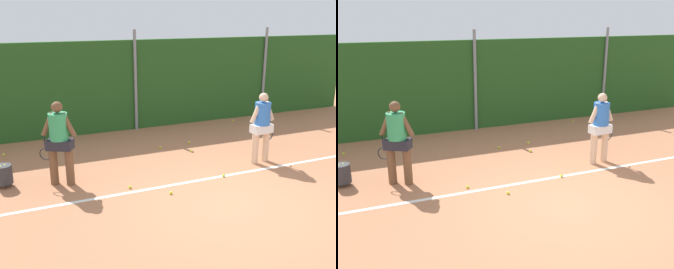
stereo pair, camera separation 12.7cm
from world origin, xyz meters
The scene contains 19 objects.
ground_plane centered at (0.00, 1.73, 0.00)m, with size 26.10×26.10×0.00m, color #B2704C.
hedge_fence_backdrop centered at (0.00, 5.89, 1.42)m, with size 16.96×0.25×2.85m, color #23511E.
fence_post_center centered at (0.00, 5.72, 1.58)m, with size 0.10×0.10×3.17m, color gray.
fence_post_right centered at (4.89, 5.72, 1.58)m, with size 0.10×0.10×3.17m, color gray.
court_baseline_paint centered at (0.00, 1.22, 0.00)m, with size 12.40×0.10×0.01m, color white.
player_foreground_near centered at (1.93, 1.67, 1.00)m, with size 0.81×0.38×1.79m.
player_midcourt centered at (-2.90, 2.22, 1.05)m, with size 0.79×0.54×1.87m.
ball_hopper centered at (-4.08, 2.57, 0.29)m, with size 0.36×0.36×0.51m.
tennis_ball_0 centered at (-4.19, 3.14, 0.03)m, with size 0.07×0.07×0.07m, color #CCDB33.
tennis_ball_1 centered at (-4.06, 4.70, 0.03)m, with size 0.07×0.07×0.07m, color #CCDB33.
tennis_ball_2 centered at (-0.02, 3.61, 0.03)m, with size 0.07×0.07×0.07m, color #CCDB33.
tennis_ball_3 centered at (-2.49, 4.48, 0.03)m, with size 0.07×0.07×0.07m, color #CCDB33.
tennis_ball_4 centered at (0.60, 1.18, 0.03)m, with size 0.07×0.07×0.07m, color #CCDB33.
tennis_ball_5 centered at (0.93, 3.70, 0.03)m, with size 0.07×0.07×0.07m, color #CCDB33.
tennis_ball_6 centered at (-0.89, 0.81, 0.03)m, with size 0.07×0.07×0.07m, color #CCDB33.
tennis_ball_7 centered at (0.67, 3.01, 0.03)m, with size 0.07×0.07×0.07m, color #CCDB33.
tennis_ball_8 centered at (-1.60, 1.42, 0.03)m, with size 0.07×0.07×0.07m, color #CCDB33.
tennis_ball_9 centered at (3.42, 5.34, 0.03)m, with size 0.07×0.07×0.07m, color #CCDB33.
tennis_ball_10 centered at (-2.23, 4.79, 0.03)m, with size 0.07×0.07×0.07m, color #CCDB33.
Camera 2 is at (-3.77, -6.16, 3.62)m, focal length 42.25 mm.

